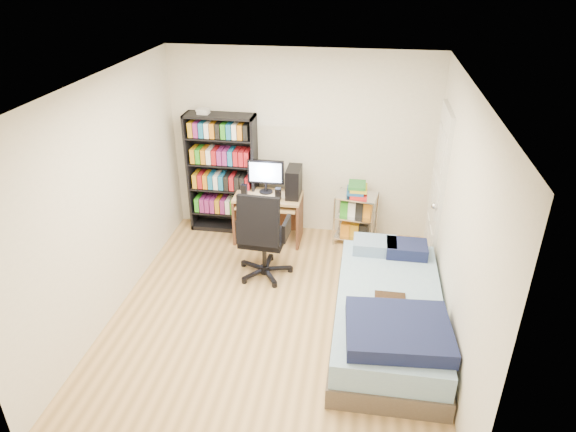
% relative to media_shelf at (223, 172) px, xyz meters
% --- Properties ---
extents(room, '(3.58, 4.08, 2.58)m').
position_rel_media_shelf_xyz_m(room, '(1.05, -1.84, 0.40)').
color(room, tan).
rests_on(room, ground).
extents(media_shelf, '(0.93, 0.31, 1.73)m').
position_rel_media_shelf_xyz_m(media_shelf, '(0.00, 0.00, 0.00)').
color(media_shelf, black).
rests_on(media_shelf, room).
extents(computer_desk, '(0.89, 0.51, 1.12)m').
position_rel_media_shelf_xyz_m(computer_desk, '(0.76, -0.19, -0.25)').
color(computer_desk, tan).
rests_on(computer_desk, room).
extents(office_chair, '(0.72, 0.72, 1.14)m').
position_rel_media_shelf_xyz_m(office_chair, '(0.78, -1.11, -0.49)').
color(office_chair, black).
rests_on(office_chair, room).
extents(wire_cart, '(0.58, 0.46, 0.86)m').
position_rel_media_shelf_xyz_m(wire_cart, '(1.84, -0.11, -0.29)').
color(wire_cart, silver).
rests_on(wire_cart, room).
extents(bed, '(1.08, 2.16, 0.62)m').
position_rel_media_shelf_xyz_m(bed, '(2.25, -2.00, -0.58)').
color(bed, brown).
rests_on(bed, room).
extents(door, '(0.12, 0.80, 2.00)m').
position_rel_media_shelf_xyz_m(door, '(2.78, -0.49, 0.15)').
color(door, silver).
rests_on(door, room).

